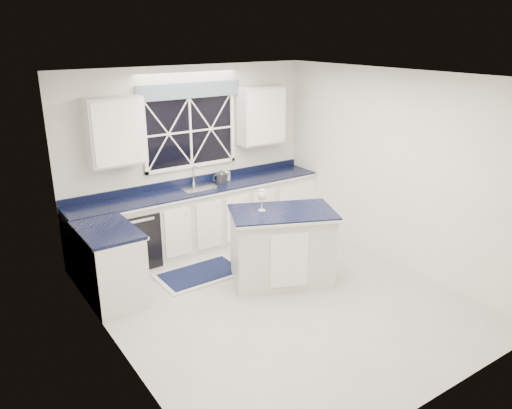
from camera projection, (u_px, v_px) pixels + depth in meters
ground at (278, 298)px, 6.24m from camera, size 4.50×4.50×0.00m
back_wall at (190, 157)px, 7.55m from camera, size 4.00×0.10×2.70m
base_cabinets at (187, 226)px, 7.31m from camera, size 3.99×1.60×0.90m
countertop at (201, 189)px, 7.46m from camera, size 3.98×0.64×0.04m
dishwasher at (133, 237)px, 7.04m from camera, size 0.60×0.58×0.82m
window at (190, 126)px, 7.35m from camera, size 1.65×0.09×1.26m
upper_cabinets at (194, 123)px, 7.23m from camera, size 3.10×0.34×0.90m
faucet at (194, 175)px, 7.55m from camera, size 0.05×0.20×0.30m
island at (282, 246)px, 6.52m from camera, size 1.53×1.26×0.99m
rug at (201, 273)px, 6.85m from camera, size 1.18×0.73×0.02m
kettle at (222, 177)px, 7.69m from camera, size 0.28×0.19×0.20m
wine_glass at (262, 196)px, 6.31m from camera, size 0.12×0.12×0.28m
soap_bottle at (226, 174)px, 7.79m from camera, size 0.11×0.11×0.21m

